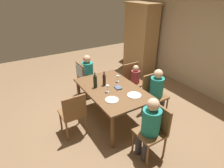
{
  "coord_description": "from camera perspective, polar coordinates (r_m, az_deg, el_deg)",
  "views": [
    {
      "loc": [
        2.96,
        -1.8,
        2.65
      ],
      "look_at": [
        0.0,
        0.0,
        0.84
      ],
      "focal_mm": 30.56,
      "sensor_mm": 36.0,
      "label": 1
    }
  ],
  "objects": [
    {
      "name": "armoire_cabinet",
      "position": [
        6.56,
        8.48,
        13.55
      ],
      "size": [
        1.18,
        0.62,
        2.18
      ],
      "color": "#A87F51",
      "rests_on": "ground_plane"
    },
    {
      "name": "wine_glass_near_left",
      "position": [
        4.19,
        1.76,
        2.03
      ],
      "size": [
        0.07,
        0.07,
        0.15
      ],
      "color": "silver",
      "rests_on": "dining_table"
    },
    {
      "name": "person_woman_host",
      "position": [
        4.24,
        13.4,
        -1.62
      ],
      "size": [
        0.34,
        0.29,
        1.1
      ],
      "rotation": [
        0.0,
        0.0,
        -1.57
      ],
      "color": "#33333D",
      "rests_on": "ground_plane"
    },
    {
      "name": "wine_bottle_tall_green",
      "position": [
        3.95,
        -5.06,
        0.96
      ],
      "size": [
        0.08,
        0.08,
        0.33
      ],
      "color": "black",
      "rests_on": "dining_table"
    },
    {
      "name": "dining_table",
      "position": [
        4.0,
        -0.0,
        -2.3
      ],
      "size": [
        1.67,
        1.05,
        0.74
      ],
      "color": "brown",
      "rests_on": "ground_plane"
    },
    {
      "name": "chair_far_right",
      "position": [
        4.36,
        12.24,
        -2.23
      ],
      "size": [
        0.44,
        0.44,
        0.92
      ],
      "rotation": [
        0.0,
        0.0,
        -1.57
      ],
      "color": "brown",
      "rests_on": "ground_plane"
    },
    {
      "name": "dinner_plate_guest_left",
      "position": [
        3.73,
        6.68,
        -3.32
      ],
      "size": [
        0.27,
        0.27,
        0.01
      ],
      "primitive_type": "cylinder",
      "color": "white",
      "rests_on": "dining_table"
    },
    {
      "name": "rear_room_partition",
      "position": [
        5.57,
        25.27,
        11.45
      ],
      "size": [
        6.4,
        0.12,
        2.7
      ],
      "primitive_type": "cube",
      "color": "tan",
      "rests_on": "ground_plane"
    },
    {
      "name": "wine_glass_centre",
      "position": [
        3.78,
        -1.35,
        -0.96
      ],
      "size": [
        0.07,
        0.07,
        0.15
      ],
      "color": "silver",
      "rests_on": "dining_table"
    },
    {
      "name": "chair_near",
      "position": [
        3.68,
        -11.52,
        -8.21
      ],
      "size": [
        0.44,
        0.44,
        0.92
      ],
      "rotation": [
        0.0,
        0.0,
        1.57
      ],
      "color": "brown",
      "rests_on": "ground_plane"
    },
    {
      "name": "person_man_bearded",
      "position": [
        4.98,
        -7.02,
        3.54
      ],
      "size": [
        0.29,
        0.34,
        1.1
      ],
      "color": "#33333D",
      "rests_on": "ground_plane"
    },
    {
      "name": "folded_napkin",
      "position": [
        3.95,
        1.83,
        -1.09
      ],
      "size": [
        0.18,
        0.14,
        0.03
      ],
      "primitive_type": "cube",
      "rotation": [
        0.0,
        0.0,
        -0.17
      ],
      "color": "#4C5B75",
      "rests_on": "dining_table"
    },
    {
      "name": "chair_right_end",
      "position": [
        3.34,
        12.5,
        -12.68
      ],
      "size": [
        0.44,
        0.44,
        0.92
      ],
      "rotation": [
        0.0,
        0.0,
        3.14
      ],
      "color": "brown",
      "rests_on": "ground_plane"
    },
    {
      "name": "dinner_plate_host",
      "position": [
        3.56,
        -0.04,
        -4.75
      ],
      "size": [
        0.25,
        0.25,
        0.01
      ],
      "primitive_type": "cylinder",
      "color": "silver",
      "rests_on": "dining_table"
    },
    {
      "name": "person_child_small",
      "position": [
        4.76,
        7.14,
        1.28
      ],
      "size": [
        0.25,
        0.22,
        0.94
      ],
      "rotation": [
        0.0,
        0.0,
        -1.57
      ],
      "color": "#33333D",
      "rests_on": "ground_plane"
    },
    {
      "name": "chair_left_end",
      "position": [
        4.95,
        -8.56,
        2.66
      ],
      "size": [
        0.44,
        0.46,
        0.92
      ],
      "color": "brown",
      "rests_on": "ground_plane"
    },
    {
      "name": "chair_far_left",
      "position": [
        4.85,
        6.32,
        1.49
      ],
      "size": [
        0.44,
        0.44,
        0.92
      ],
      "rotation": [
        0.0,
        0.0,
        -1.57
      ],
      "color": "brown",
      "rests_on": "ground_plane"
    },
    {
      "name": "wine_bottle_dark_red",
      "position": [
        4.03,
        -2.36,
        1.45
      ],
      "size": [
        0.07,
        0.07,
        0.31
      ],
      "color": "black",
      "rests_on": "dining_table"
    },
    {
      "name": "ground_plane",
      "position": [
        4.37,
        -0.0,
        -9.85
      ],
      "size": [
        10.0,
        10.0,
        0.0
      ],
      "primitive_type": "plane",
      "color": "#846647"
    },
    {
      "name": "person_man_guest",
      "position": [
        3.2,
        11.2,
        -11.79
      ],
      "size": [
        0.3,
        0.35,
        1.13
      ],
      "rotation": [
        0.0,
        0.0,
        3.14
      ],
      "color": "#33333D",
      "rests_on": "ground_plane"
    }
  ]
}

